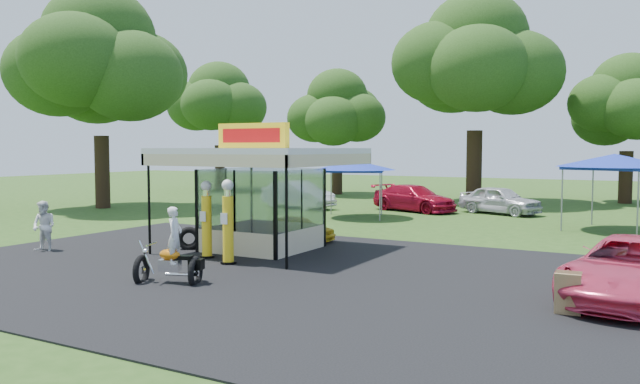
# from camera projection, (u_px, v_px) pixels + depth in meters

# --- Properties ---
(ground) EXTENTS (120.00, 120.00, 0.00)m
(ground) POSITION_uv_depth(u_px,v_px,m) (215.00, 286.00, 15.33)
(ground) COLOR #274916
(ground) RESTS_ON ground
(asphalt_apron) EXTENTS (20.00, 14.00, 0.04)m
(asphalt_apron) POSITION_uv_depth(u_px,v_px,m) (261.00, 271.00, 17.07)
(asphalt_apron) COLOR black
(asphalt_apron) RESTS_ON ground
(gas_station_kiosk) EXTENTS (5.40, 5.40, 4.18)m
(gas_station_kiosk) POSITION_uv_depth(u_px,v_px,m) (262.00, 197.00, 20.53)
(gas_station_kiosk) COLOR white
(gas_station_kiosk) RESTS_ON ground
(gas_pump_left) EXTENTS (0.45, 0.45, 2.40)m
(gas_pump_left) POSITION_uv_depth(u_px,v_px,m) (207.00, 221.00, 18.96)
(gas_pump_left) COLOR black
(gas_pump_left) RESTS_ON ground
(gas_pump_right) EXTENTS (0.46, 0.46, 2.49)m
(gas_pump_right) POSITION_uv_depth(u_px,v_px,m) (228.00, 224.00, 17.94)
(gas_pump_right) COLOR black
(gas_pump_right) RESTS_ON ground
(motorcycle) EXTENTS (1.77, 1.29, 2.01)m
(motorcycle) POSITION_uv_depth(u_px,v_px,m) (173.00, 253.00, 15.43)
(motorcycle) COLOR black
(motorcycle) RESTS_ON ground
(spare_tires) EXTENTS (0.97, 0.89, 0.79)m
(spare_tires) POSITION_uv_depth(u_px,v_px,m) (189.00, 239.00, 20.67)
(spare_tires) COLOR black
(spare_tires) RESTS_ON ground
(a_frame_sign) EXTENTS (0.52, 0.48, 0.90)m
(a_frame_sign) POSITION_uv_depth(u_px,v_px,m) (568.00, 294.00, 12.46)
(a_frame_sign) COLOR #593819
(a_frame_sign) RESTS_ON ground
(kiosk_car) EXTENTS (2.82, 1.13, 0.96)m
(kiosk_car) POSITION_uv_depth(u_px,v_px,m) (297.00, 228.00, 22.54)
(kiosk_car) COLOR yellow
(kiosk_car) RESTS_ON ground
(pink_sedan) EXTENTS (3.06, 5.39, 1.42)m
(pink_sedan) POSITION_uv_depth(u_px,v_px,m) (633.00, 270.00, 13.65)
(pink_sedan) COLOR #D4395D
(pink_sedan) RESTS_ON ground
(spectator_west) EXTENTS (0.90, 0.75, 1.66)m
(spectator_west) POSITION_uv_depth(u_px,v_px,m) (44.00, 226.00, 20.32)
(spectator_west) COLOR white
(spectator_west) RESTS_ON ground
(bg_car_a) EXTENTS (4.86, 2.82, 1.51)m
(bg_car_a) POSITION_uv_depth(u_px,v_px,m) (298.00, 195.00, 35.26)
(bg_car_a) COLOR white
(bg_car_a) RESTS_ON ground
(bg_car_b) EXTENTS (5.25, 3.46, 1.41)m
(bg_car_b) POSITION_uv_depth(u_px,v_px,m) (414.00, 198.00, 33.42)
(bg_car_b) COLOR #A70C26
(bg_car_b) RESTS_ON ground
(bg_car_c) EXTENTS (4.58, 3.05, 1.45)m
(bg_car_c) POSITION_uv_depth(u_px,v_px,m) (500.00, 200.00, 32.01)
(bg_car_c) COLOR #BBBBC0
(bg_car_c) RESTS_ON ground
(tent_west) EXTENTS (4.01, 4.01, 2.80)m
(tent_west) POSITION_uv_depth(u_px,v_px,m) (354.00, 166.00, 30.34)
(tent_west) COLOR gray
(tent_west) RESTS_ON ground
(tent_east) EXTENTS (4.51, 4.51, 3.15)m
(tent_east) POSITION_uv_depth(u_px,v_px,m) (615.00, 161.00, 25.25)
(tent_east) COLOR gray
(tent_east) RESTS_ON ground
(oak_far_a) EXTENTS (8.60, 8.60, 10.19)m
(oak_far_a) POSITION_uv_depth(u_px,v_px,m) (219.00, 110.00, 50.97)
(oak_far_a) COLOR black
(oak_far_a) RESTS_ON ground
(oak_far_b) EXTENTS (7.53, 7.53, 8.98)m
(oak_far_b) POSITION_uv_depth(u_px,v_px,m) (337.00, 116.00, 45.65)
(oak_far_b) COLOR black
(oak_far_b) RESTS_ON ground
(oak_far_c) EXTENTS (10.78, 10.78, 12.71)m
(oak_far_c) POSITION_uv_depth(u_px,v_px,m) (476.00, 73.00, 38.59)
(oak_far_c) COLOR black
(oak_far_c) RESTS_ON ground
(oak_far_d) EXTENTS (7.51, 7.51, 8.94)m
(oak_far_d) POSITION_uv_depth(u_px,v_px,m) (628.00, 110.00, 37.92)
(oak_far_d) COLOR black
(oak_far_d) RESTS_ON ground
(oak_near) EXTENTS (10.49, 10.49, 12.08)m
(oak_near) POSITION_uv_depth(u_px,v_px,m) (100.00, 73.00, 34.83)
(oak_near) COLOR black
(oak_near) RESTS_ON ground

